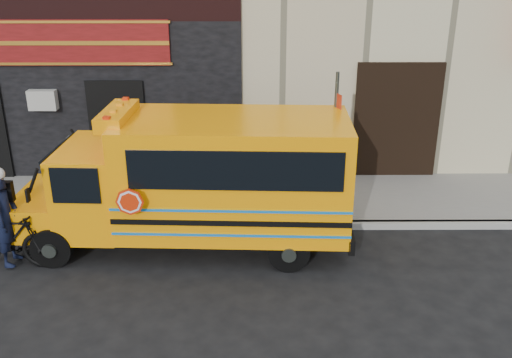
{
  "coord_description": "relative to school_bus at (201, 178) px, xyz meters",
  "views": [
    {
      "loc": [
        0.28,
        -8.74,
        5.8
      ],
      "look_at": [
        0.34,
        1.85,
        1.49
      ],
      "focal_mm": 40.0,
      "sensor_mm": 36.0,
      "label": 1
    }
  ],
  "objects": [
    {
      "name": "bicycle",
      "position": [
        -3.65,
        -0.87,
        -0.93
      ],
      "size": [
        1.98,
        0.71,
        1.16
      ],
      "primitive_type": "imported",
      "rotation": [
        0.0,
        0.0,
        1.48
      ],
      "color": "black",
      "rests_on": "ground"
    },
    {
      "name": "sidewalk",
      "position": [
        0.77,
        2.23,
        -1.43
      ],
      "size": [
        40.0,
        3.0,
        0.15
      ],
      "primitive_type": "cube",
      "color": "slate",
      "rests_on": "ground"
    },
    {
      "name": "curb",
      "position": [
        0.77,
        0.73,
        -1.43
      ],
      "size": [
        40.0,
        0.2,
        0.15
      ],
      "primitive_type": "cube",
      "color": "#9A9A94",
      "rests_on": "ground"
    },
    {
      "name": "school_bus",
      "position": [
        0.0,
        0.0,
        0.0
      ],
      "size": [
        6.98,
        2.5,
        2.92
      ],
      "color": "black",
      "rests_on": "ground"
    },
    {
      "name": "cyclist",
      "position": [
        -3.68,
        -0.8,
        -0.57
      ],
      "size": [
        0.46,
        0.69,
        1.89
      ],
      "primitive_type": "imported",
      "rotation": [
        0.0,
        0.0,
        1.57
      ],
      "color": "black",
      "rests_on": "ground"
    },
    {
      "name": "ground",
      "position": [
        0.77,
        -1.87,
        -1.51
      ],
      "size": [
        120.0,
        120.0,
        0.0
      ],
      "primitive_type": "plane",
      "color": "black",
      "rests_on": "ground"
    },
    {
      "name": "sign_pole",
      "position": [
        2.77,
        0.84,
        0.39
      ],
      "size": [
        0.12,
        0.3,
        3.47
      ],
      "color": "#383F39",
      "rests_on": "ground"
    }
  ]
}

